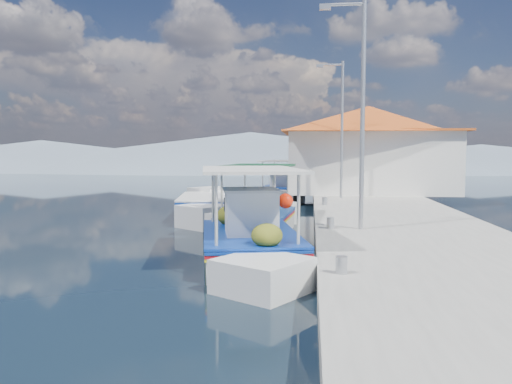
# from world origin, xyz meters

# --- Properties ---
(ground) EXTENTS (160.00, 160.00, 0.00)m
(ground) POSITION_xyz_m (0.00, 0.00, 0.00)
(ground) COLOR black
(ground) RESTS_ON ground
(quay) EXTENTS (5.00, 44.00, 0.50)m
(quay) POSITION_xyz_m (5.90, 6.00, 0.25)
(quay) COLOR #A4A29A
(quay) RESTS_ON ground
(bollards) EXTENTS (0.20, 17.20, 0.30)m
(bollards) POSITION_xyz_m (3.80, 5.25, 0.65)
(bollards) COLOR #A5A8AD
(bollards) RESTS_ON quay
(main_caique) EXTENTS (3.14, 7.16, 2.41)m
(main_caique) POSITION_xyz_m (1.88, 0.09, 0.46)
(main_caique) COLOR silver
(main_caique) RESTS_ON ground
(caique_green_canopy) EXTENTS (2.28, 6.35, 2.38)m
(caique_green_canopy) POSITION_xyz_m (1.62, 3.98, 0.36)
(caique_green_canopy) COLOR silver
(caique_green_canopy) RESTS_ON ground
(caique_blue_hull) EXTENTS (2.84, 7.08, 1.28)m
(caique_blue_hull) POSITION_xyz_m (-0.68, 7.59, 0.34)
(caique_blue_hull) COLOR silver
(caique_blue_hull) RESTS_ON ground
(caique_far) EXTENTS (2.48, 6.55, 2.31)m
(caique_far) POSITION_xyz_m (1.66, 16.14, 0.43)
(caique_far) COLOR silver
(caique_far) RESTS_ON ground
(harbor_building) EXTENTS (10.49, 10.49, 4.40)m
(harbor_building) POSITION_xyz_m (6.20, 15.00, 2.78)
(harbor_building) COLOR silver
(harbor_building) RESTS_ON quay
(lamp_post_near) EXTENTS (1.21, 0.14, 6.00)m
(lamp_post_near) POSITION_xyz_m (4.51, 2.00, 3.85)
(lamp_post_near) COLOR #A5A8AD
(lamp_post_near) RESTS_ON quay
(lamp_post_far) EXTENTS (1.21, 0.14, 6.00)m
(lamp_post_far) POSITION_xyz_m (4.51, 11.00, 3.85)
(lamp_post_far) COLOR #A5A8AD
(lamp_post_far) RESTS_ON quay
(mountain_ridge) EXTENTS (171.40, 96.00, 5.50)m
(mountain_ridge) POSITION_xyz_m (6.54, 56.00, 2.04)
(mountain_ridge) COLOR gray
(mountain_ridge) RESTS_ON ground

